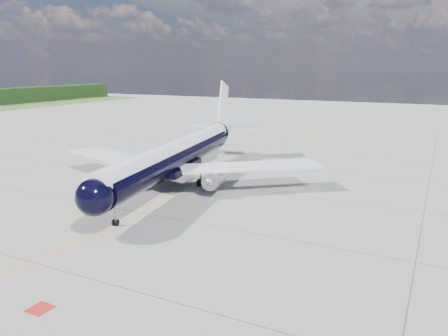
{
  "coord_description": "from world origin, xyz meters",
  "views": [
    {
      "loc": [
        30.86,
        -28.93,
        16.66
      ],
      "look_at": [
        6.4,
        19.72,
        4.0
      ],
      "focal_mm": 35.0,
      "sensor_mm": 36.0,
      "label": 1
    }
  ],
  "objects": [
    {
      "name": "red_marking",
      "position": [
        6.8,
        -10.0,
        0.0
      ],
      "size": [
        1.6,
        1.6,
        0.01
      ],
      "primitive_type": "cube",
      "color": "maroon",
      "rests_on": "ground"
    },
    {
      "name": "main_airliner",
      "position": [
        -2.51,
        23.04,
        4.4
      ],
      "size": [
        39.78,
        48.91,
        14.19
      ],
      "rotation": [
        0.0,
        0.0,
        0.17
      ],
      "color": "black",
      "rests_on": "ground"
    },
    {
      "name": "ground",
      "position": [
        0.0,
        30.0,
        0.0
      ],
      "size": [
        320.0,
        320.0,
        0.0
      ],
      "primitive_type": "plane",
      "color": "gray",
      "rests_on": "ground"
    },
    {
      "name": "taxiway_centerline",
      "position": [
        0.0,
        25.0,
        0.0
      ],
      "size": [
        0.16,
        160.0,
        0.01
      ],
      "primitive_type": "cube",
      "color": "#E6A90C",
      "rests_on": "ground"
    }
  ]
}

